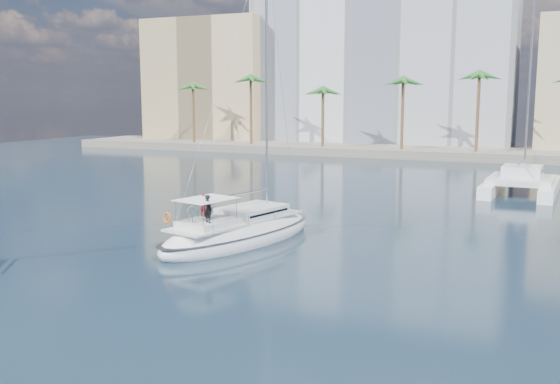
% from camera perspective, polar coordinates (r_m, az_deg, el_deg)
% --- Properties ---
extents(ground, '(160.00, 160.00, 0.00)m').
position_cam_1_polar(ground, '(35.33, -0.49, -5.45)').
color(ground, black).
rests_on(ground, ground).
extents(quay, '(120.00, 14.00, 1.20)m').
position_cam_1_polar(quay, '(93.74, 14.65, 3.54)').
color(quay, gray).
rests_on(quay, ground).
extents(building_modern, '(42.00, 16.00, 28.00)m').
position_cam_1_polar(building_modern, '(107.63, 9.46, 11.49)').
color(building_modern, silver).
rests_on(building_modern, ground).
extents(building_tan_left, '(22.00, 14.00, 22.00)m').
position_cam_1_polar(building_tan_left, '(114.83, -6.00, 9.88)').
color(building_tan_left, tan).
rests_on(building_tan_left, ground).
extents(palm_left, '(3.60, 3.60, 12.30)m').
position_cam_1_polar(palm_left, '(100.45, -5.32, 9.64)').
color(palm_left, brown).
rests_on(palm_left, ground).
extents(palm_centre, '(3.60, 3.60, 12.30)m').
position_cam_1_polar(palm_centre, '(89.45, 14.50, 9.52)').
color(palm_centre, brown).
rests_on(palm_centre, ground).
extents(main_sloop, '(7.07, 13.21, 18.71)m').
position_cam_1_polar(main_sloop, '(37.52, -3.74, -3.76)').
color(main_sloop, white).
rests_on(main_sloop, ground).
extents(catamaran, '(6.62, 12.18, 17.30)m').
position_cam_1_polar(catamaran, '(60.03, 21.21, 0.96)').
color(catamaran, white).
rests_on(catamaran, ground).
extents(seagull, '(1.00, 0.43, 0.19)m').
position_cam_1_polar(seagull, '(39.14, 0.43, -3.11)').
color(seagull, silver).
rests_on(seagull, ground).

